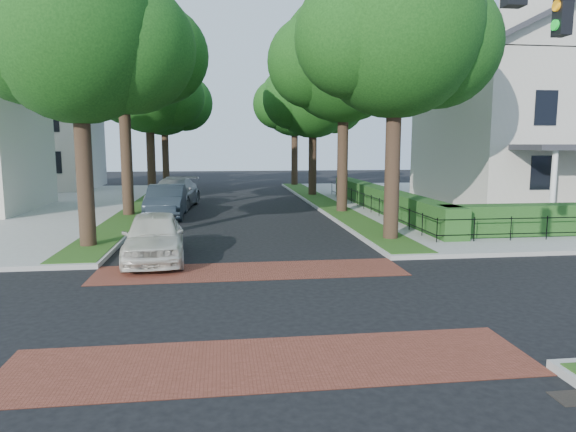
% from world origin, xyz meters
% --- Properties ---
extents(ground, '(120.00, 120.00, 0.00)m').
position_xyz_m(ground, '(0.00, 0.00, 0.00)').
color(ground, black).
rests_on(ground, ground).
extents(sidewalk_ne, '(30.00, 30.00, 0.15)m').
position_xyz_m(sidewalk_ne, '(19.50, 19.00, 0.07)').
color(sidewalk_ne, gray).
rests_on(sidewalk_ne, ground).
extents(crosswalk_far, '(9.00, 2.20, 0.01)m').
position_xyz_m(crosswalk_far, '(0.00, 3.20, 0.01)').
color(crosswalk_far, brown).
rests_on(crosswalk_far, ground).
extents(crosswalk_near, '(9.00, 2.20, 0.01)m').
position_xyz_m(crosswalk_near, '(0.00, -3.20, 0.01)').
color(crosswalk_near, brown).
rests_on(crosswalk_near, ground).
extents(storm_drain, '(0.65, 0.45, 0.01)m').
position_xyz_m(storm_drain, '(4.30, -5.00, 0.01)').
color(storm_drain, black).
rests_on(storm_drain, ground).
extents(grass_strip_ne, '(1.60, 29.80, 0.02)m').
position_xyz_m(grass_strip_ne, '(5.40, 19.10, 0.16)').
color(grass_strip_ne, '#2A4D16').
rests_on(grass_strip_ne, sidewalk_ne).
extents(grass_strip_nw, '(1.60, 29.80, 0.02)m').
position_xyz_m(grass_strip_nw, '(-5.40, 19.10, 0.16)').
color(grass_strip_nw, '#2A4D16').
rests_on(grass_strip_nw, sidewalk_nw).
extents(tree_right_near, '(7.75, 6.67, 10.66)m').
position_xyz_m(tree_right_near, '(5.60, 7.24, 7.63)').
color(tree_right_near, black).
rests_on(tree_right_near, sidewalk_ne).
extents(tree_right_mid, '(8.25, 7.09, 11.22)m').
position_xyz_m(tree_right_mid, '(5.61, 15.25, 7.99)').
color(tree_right_mid, black).
rests_on(tree_right_mid, sidewalk_ne).
extents(tree_right_far, '(7.25, 6.23, 9.74)m').
position_xyz_m(tree_right_far, '(5.60, 24.22, 6.91)').
color(tree_right_far, black).
rests_on(tree_right_far, sidewalk_ne).
extents(tree_right_back, '(7.50, 6.45, 10.20)m').
position_xyz_m(tree_right_back, '(5.60, 33.23, 7.27)').
color(tree_right_back, black).
rests_on(tree_right_back, sidewalk_ne).
extents(tree_left_near, '(7.50, 6.45, 10.20)m').
position_xyz_m(tree_left_near, '(-5.40, 7.23, 7.27)').
color(tree_left_near, black).
rests_on(tree_left_near, sidewalk_nw).
extents(tree_left_mid, '(8.00, 6.88, 11.48)m').
position_xyz_m(tree_left_mid, '(-5.39, 15.24, 8.34)').
color(tree_left_mid, black).
rests_on(tree_left_mid, sidewalk_nw).
extents(tree_left_far, '(7.00, 6.02, 9.86)m').
position_xyz_m(tree_left_far, '(-5.40, 24.22, 7.12)').
color(tree_left_far, black).
rests_on(tree_left_far, sidewalk_nw).
extents(tree_left_back, '(7.75, 6.66, 10.44)m').
position_xyz_m(tree_left_back, '(-5.40, 33.24, 7.41)').
color(tree_left_back, black).
rests_on(tree_left_back, sidewalk_nw).
extents(hedge_main_road, '(1.00, 18.00, 1.20)m').
position_xyz_m(hedge_main_road, '(7.70, 15.00, 0.75)').
color(hedge_main_road, '#1D4217').
rests_on(hedge_main_road, sidewalk_ne).
extents(fence_main_road, '(0.06, 18.00, 0.90)m').
position_xyz_m(fence_main_road, '(6.90, 15.00, 0.60)').
color(fence_main_road, black).
rests_on(fence_main_road, sidewalk_ne).
extents(house_victorian, '(13.00, 13.05, 12.48)m').
position_xyz_m(house_victorian, '(17.51, 15.92, 6.02)').
color(house_victorian, beige).
rests_on(house_victorian, sidewalk_ne).
extents(house_left_far, '(10.00, 9.00, 10.14)m').
position_xyz_m(house_left_far, '(-15.49, 31.99, 5.04)').
color(house_left_far, beige).
rests_on(house_left_far, sidewalk_nw).
extents(parked_car_front, '(2.20, 4.70, 1.55)m').
position_xyz_m(parked_car_front, '(-2.98, 5.00, 0.78)').
color(parked_car_front, silver).
rests_on(parked_car_front, ground).
extents(parked_car_middle, '(1.77, 5.03, 1.66)m').
position_xyz_m(parked_car_middle, '(-3.60, 14.77, 0.83)').
color(parked_car_middle, '#202930').
rests_on(parked_car_middle, ground).
extents(parked_car_rear, '(3.05, 6.11, 1.71)m').
position_xyz_m(parked_car_rear, '(-3.60, 18.79, 0.85)').
color(parked_car_rear, gray).
rests_on(parked_car_rear, ground).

